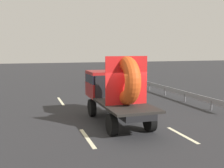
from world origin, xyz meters
TOP-DOWN VIEW (x-y plane):
  - ground_plane at (0.00, 0.00)m, footprint 120.00×120.00m
  - flatbed_truck at (-0.07, 1.19)m, footprint 2.02×5.33m
  - distant_sedan at (3.71, 14.66)m, footprint 1.66×3.87m
  - guardrail at (5.92, 5.56)m, footprint 0.10×10.75m
  - lane_dash_left_near at (-1.96, -1.06)m, footprint 0.16×2.45m
  - lane_dash_left_far at (-1.96, 7.01)m, footprint 0.16×2.90m
  - lane_dash_right_near at (1.82, -1.87)m, footprint 0.16×2.23m
  - lane_dash_right_far at (1.82, 6.33)m, footprint 0.16×2.35m

SIDE VIEW (x-z plane):
  - ground_plane at x=0.00m, z-range 0.00..0.00m
  - lane_dash_left_near at x=-1.96m, z-range 0.00..0.01m
  - lane_dash_left_far at x=-1.96m, z-range 0.00..0.01m
  - lane_dash_right_near at x=1.82m, z-range 0.00..0.01m
  - lane_dash_right_far at x=1.82m, z-range 0.00..0.01m
  - guardrail at x=5.92m, z-range 0.17..0.88m
  - distant_sedan at x=3.71m, z-range 0.05..1.31m
  - flatbed_truck at x=-0.07m, z-range 0.00..3.19m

